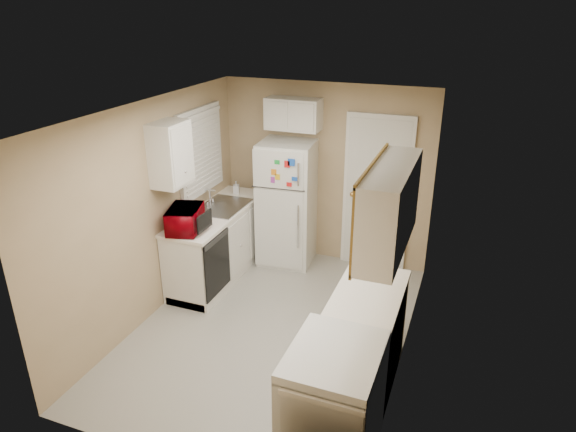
% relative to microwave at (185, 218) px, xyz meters
% --- Properties ---
extents(floor, '(3.80, 3.80, 0.00)m').
position_rel_microwave_xyz_m(floor, '(1.15, -0.24, -1.05)').
color(floor, '#B2AFA4').
rests_on(floor, ground).
extents(ceiling, '(3.80, 3.80, 0.00)m').
position_rel_microwave_xyz_m(ceiling, '(1.15, -0.24, 1.35)').
color(ceiling, white).
rests_on(ceiling, floor).
extents(wall_left, '(3.80, 3.80, 0.00)m').
position_rel_microwave_xyz_m(wall_left, '(-0.25, -0.24, 0.15)').
color(wall_left, tan).
rests_on(wall_left, floor).
extents(wall_right, '(3.80, 3.80, 0.00)m').
position_rel_microwave_xyz_m(wall_right, '(2.55, -0.24, 0.15)').
color(wall_right, tan).
rests_on(wall_right, floor).
extents(wall_back, '(2.80, 2.80, 0.00)m').
position_rel_microwave_xyz_m(wall_back, '(1.15, 1.66, 0.15)').
color(wall_back, tan).
rests_on(wall_back, floor).
extents(wall_front, '(2.80, 2.80, 0.00)m').
position_rel_microwave_xyz_m(wall_front, '(1.15, -2.14, 0.15)').
color(wall_front, tan).
rests_on(wall_front, floor).
extents(left_counter, '(0.60, 1.80, 0.90)m').
position_rel_microwave_xyz_m(left_counter, '(0.05, 0.66, -0.60)').
color(left_counter, silver).
rests_on(left_counter, floor).
extents(dishwasher, '(0.03, 0.58, 0.72)m').
position_rel_microwave_xyz_m(dishwasher, '(0.34, 0.06, -0.56)').
color(dishwasher, black).
rests_on(dishwasher, floor).
extents(sink, '(0.54, 0.74, 0.16)m').
position_rel_microwave_xyz_m(sink, '(0.05, 0.81, -0.19)').
color(sink, gray).
rests_on(sink, left_counter).
extents(microwave, '(0.56, 0.41, 0.33)m').
position_rel_microwave_xyz_m(microwave, '(0.00, 0.00, 0.00)').
color(microwave, '#91000B').
rests_on(microwave, left_counter).
extents(soap_bottle, '(0.10, 0.10, 0.17)m').
position_rel_microwave_xyz_m(soap_bottle, '(0.00, 1.30, -0.05)').
color(soap_bottle, white).
rests_on(soap_bottle, left_counter).
extents(window_blinds, '(0.10, 0.98, 1.08)m').
position_rel_microwave_xyz_m(window_blinds, '(-0.21, 0.81, 0.55)').
color(window_blinds, silver).
rests_on(window_blinds, wall_left).
extents(upper_cabinet_left, '(0.30, 0.45, 0.70)m').
position_rel_microwave_xyz_m(upper_cabinet_left, '(-0.10, -0.02, 0.75)').
color(upper_cabinet_left, silver).
rests_on(upper_cabinet_left, wall_left).
extents(refrigerator, '(0.74, 0.73, 1.67)m').
position_rel_microwave_xyz_m(refrigerator, '(0.73, 1.37, -0.21)').
color(refrigerator, silver).
rests_on(refrigerator, floor).
extents(cabinet_over_fridge, '(0.70, 0.30, 0.40)m').
position_rel_microwave_xyz_m(cabinet_over_fridge, '(0.75, 1.51, 0.95)').
color(cabinet_over_fridge, silver).
rests_on(cabinet_over_fridge, wall_back).
extents(interior_door, '(0.86, 0.06, 2.08)m').
position_rel_microwave_xyz_m(interior_door, '(1.85, 1.62, -0.03)').
color(interior_door, silver).
rests_on(interior_door, floor).
extents(right_counter, '(0.60, 2.00, 0.90)m').
position_rel_microwave_xyz_m(right_counter, '(2.25, -1.04, -0.60)').
color(right_counter, silver).
rests_on(right_counter, floor).
extents(stove, '(0.67, 0.82, 0.99)m').
position_rel_microwave_xyz_m(stove, '(2.22, -1.61, -0.55)').
color(stove, silver).
rests_on(stove, floor).
extents(upper_cabinet_right, '(0.30, 1.20, 0.70)m').
position_rel_microwave_xyz_m(upper_cabinet_right, '(2.40, -0.74, 0.75)').
color(upper_cabinet_right, silver).
rests_on(upper_cabinet_right, wall_right).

